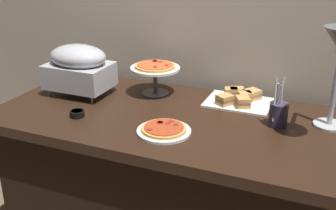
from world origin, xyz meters
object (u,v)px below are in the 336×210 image
(sandwich_platter, at_px, (239,99))
(utensil_holder, at_px, (278,114))
(chafing_dish, at_px, (79,67))
(pizza_plate_center, at_px, (155,70))
(sauce_cup_near, at_px, (77,113))
(pizza_plate_front, at_px, (164,130))

(sandwich_platter, relative_size, utensil_holder, 1.44)
(chafing_dish, height_order, pizza_plate_center, chafing_dish)
(chafing_dish, height_order, sauce_cup_near, chafing_dish)
(pizza_plate_front, height_order, sandwich_platter, sandwich_platter)
(pizza_plate_front, distance_m, pizza_plate_center, 0.50)
(chafing_dish, relative_size, pizza_plate_front, 1.39)
(pizza_plate_front, relative_size, sauce_cup_near, 3.44)
(chafing_dish, xyz_separation_m, sauce_cup_near, (0.16, -0.27, -0.14))
(sauce_cup_near, height_order, utensil_holder, utensil_holder)
(sandwich_platter, xyz_separation_m, sauce_cup_near, (-0.67, -0.47, -0.01))
(chafing_dish, height_order, utensil_holder, chafing_dish)
(pizza_plate_front, distance_m, sandwich_platter, 0.52)
(pizza_plate_center, relative_size, utensil_holder, 1.17)
(sauce_cup_near, bearing_deg, pizza_plate_front, 0.31)
(pizza_plate_center, bearing_deg, utensil_holder, -13.40)
(utensil_holder, bearing_deg, chafing_dish, 179.67)
(pizza_plate_center, xyz_separation_m, sandwich_platter, (0.45, 0.04, -0.11))
(chafing_dish, relative_size, sauce_cup_near, 4.79)
(pizza_plate_center, height_order, sauce_cup_near, pizza_plate_center)
(sandwich_platter, bearing_deg, pizza_plate_center, -174.56)
(pizza_plate_front, bearing_deg, sauce_cup_near, -179.69)
(pizza_plate_front, height_order, pizza_plate_center, pizza_plate_center)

